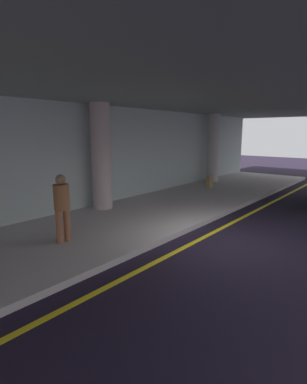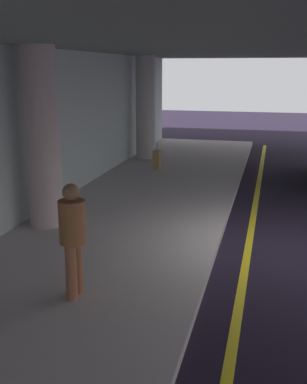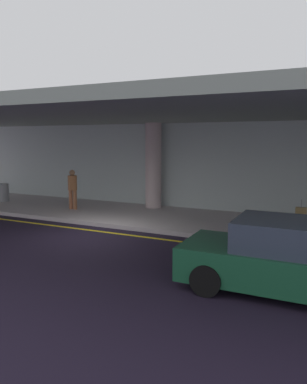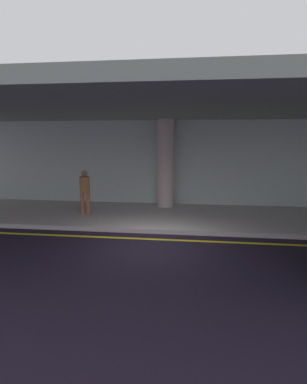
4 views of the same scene
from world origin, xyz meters
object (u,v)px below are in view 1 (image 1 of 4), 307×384
Objects in this scene: traveler_with_luggage at (62,204)px; suitcase_upright_primary at (210,181)px; support_column_center at (213,148)px; support_column_left_mid at (101,157)px.

suitcase_upright_primary is at bearing -2.24° from traveler_with_luggage.
support_column_center is at bearing 1.34° from traveler_with_luggage.
support_column_left_mid is at bearing 157.20° from suitcase_upright_primary.
support_column_center is 2.59m from suitcase_upright_primary.
support_column_left_mid is 1.00× the size of support_column_center.
traveler_with_luggage is 1.87× the size of suitcase_upright_primary.
support_column_left_mid is 2.17× the size of traveler_with_luggage.
support_column_center is 11.09m from traveler_with_luggage.
support_column_left_mid is at bearing 24.56° from traveler_with_luggage.
traveler_with_luggage is (-2.90, -1.88, -0.86)m from support_column_left_mid.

